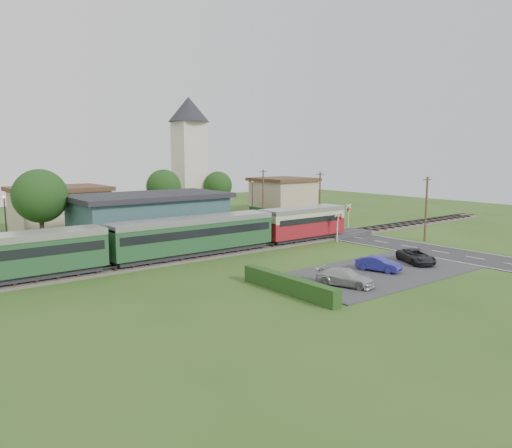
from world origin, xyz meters
TOP-DOWN VIEW (x-y plane):
  - ground at (0.00, 0.00)m, footprint 120.00×120.00m
  - railway_track at (0.00, 2.00)m, footprint 76.00×3.20m
  - road at (10.00, 0.00)m, footprint 6.00×70.00m
  - car_park at (-1.50, -12.00)m, footprint 17.00×9.00m
  - crossing_deck at (10.00, 2.00)m, footprint 6.20×3.40m
  - platform at (-10.00, 5.20)m, footprint 30.00×3.00m
  - equipment_hut at (-18.00, 5.20)m, footprint 2.30×2.30m
  - station_building at (-10.00, 10.99)m, footprint 16.00×9.00m
  - train at (-13.21, 2.00)m, footprint 43.20×2.90m
  - church_tower at (5.00, 28.00)m, footprint 6.00×6.00m
  - house_west at (-15.00, 25.00)m, footprint 10.80×8.80m
  - house_east at (20.00, 24.00)m, footprint 8.80×8.80m
  - hedge_carpark at (-11.00, -12.00)m, footprint 0.80×9.00m
  - hedge_roadside at (14.20, 16.00)m, footprint 0.80×18.00m
  - hedge_station at (-10.00, 15.50)m, footprint 22.00×0.80m
  - tree_a at (-20.00, 14.00)m, footprint 5.20×5.20m
  - tree_b at (-2.00, 23.00)m, footprint 4.60×4.60m
  - tree_c at (8.00, 25.00)m, footprint 4.20×4.20m
  - utility_pole_b at (14.20, -6.00)m, footprint 1.40×0.22m
  - utility_pole_c at (14.20, 10.00)m, footprint 1.40×0.22m
  - utility_pole_d at (14.20, 22.00)m, footprint 1.40×0.22m
  - crossing_signal_near at (6.40, -0.41)m, footprint 0.84×0.28m
  - crossing_signal_far at (13.60, 4.39)m, footprint 0.84×0.28m
  - streetlamp_west at (-22.00, 20.00)m, footprint 0.30×0.30m
  - streetlamp_east at (16.00, 27.00)m, footprint 0.30×0.30m
  - car_on_road at (10.18, 16.83)m, footprint 3.60×1.86m
  - car_park_blue at (-1.17, -11.86)m, footprint 2.24×3.79m
  - car_park_silver at (-6.64, -13.23)m, footprint 3.13×4.60m
  - car_park_dark at (3.78, -12.01)m, footprint 3.63×4.66m
  - pedestrian_near at (-3.71, 4.70)m, footprint 0.64×0.54m
  - pedestrian_far at (-16.42, 4.55)m, footprint 0.75×0.91m

SIDE VIEW (x-z plane):
  - ground at x=0.00m, z-range 0.00..0.00m
  - road at x=10.00m, z-range 0.00..0.05m
  - car_park at x=-1.50m, z-range 0.00..0.08m
  - railway_track at x=0.00m, z-range -0.13..0.36m
  - crossing_deck at x=10.00m, z-range 0.00..0.45m
  - platform at x=-10.00m, z-range 0.00..0.45m
  - hedge_carpark at x=-11.00m, z-range 0.00..1.20m
  - hedge_roadside at x=14.20m, z-range 0.00..1.20m
  - car_on_road at x=10.18m, z-range 0.05..1.22m
  - hedge_station at x=-10.00m, z-range 0.00..1.30m
  - car_park_dark at x=3.78m, z-range 0.08..1.26m
  - car_park_blue at x=-1.17m, z-range 0.08..1.26m
  - car_park_silver at x=-6.64m, z-range 0.08..1.32m
  - pedestrian_near at x=-3.71m, z-range 0.45..1.95m
  - pedestrian_far at x=-16.42m, z-range 0.45..2.18m
  - equipment_hut at x=-18.00m, z-range 0.47..3.02m
  - crossing_signal_near at x=6.40m, z-range 0.50..3.78m
  - crossing_signal_far at x=13.60m, z-range 0.50..3.78m
  - train at x=-13.21m, z-range 0.48..3.88m
  - station_building at x=-10.00m, z-range 0.04..5.34m
  - house_west at x=-15.00m, z-range 0.04..5.54m
  - house_east at x=20.00m, z-range 0.05..5.55m
  - streetlamp_west at x=-22.00m, z-range 0.46..5.62m
  - streetlamp_east at x=16.00m, z-range 0.46..5.62m
  - utility_pole_b at x=14.20m, z-range 0.13..7.13m
  - utility_pole_c at x=14.20m, z-range 0.13..7.13m
  - utility_pole_d at x=14.20m, z-range 0.13..7.13m
  - tree_c at x=8.00m, z-range 1.26..8.04m
  - tree_b at x=-2.00m, z-range 1.35..8.69m
  - tree_a at x=-20.00m, z-range 1.38..9.38m
  - church_tower at x=5.00m, z-range 1.43..19.03m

